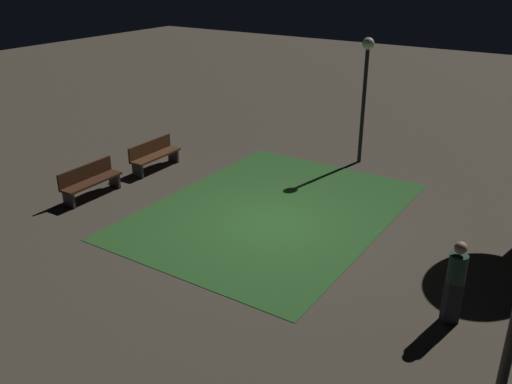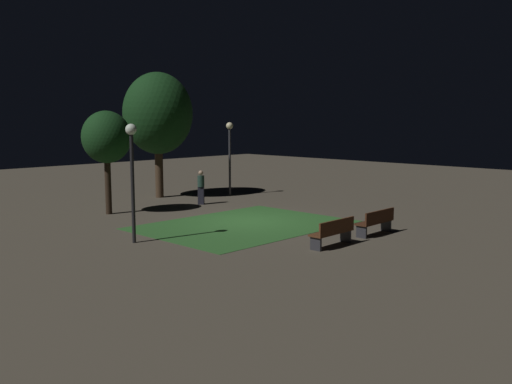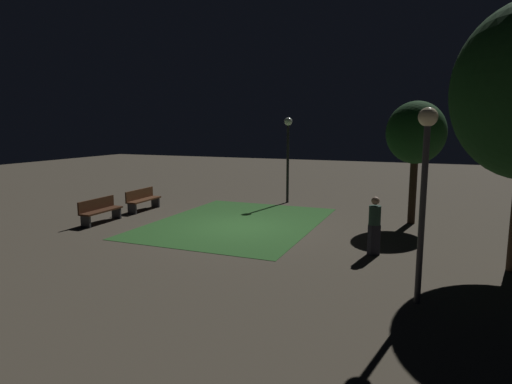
# 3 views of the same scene
# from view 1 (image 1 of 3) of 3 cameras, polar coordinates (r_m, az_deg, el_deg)

# --- Properties ---
(ground_plane) EXTENTS (60.00, 60.00, 0.00)m
(ground_plane) POSITION_cam_1_polar(r_m,az_deg,el_deg) (13.38, 1.65, -3.38)
(ground_plane) COLOR #4C4438
(grass_lawn) EXTENTS (7.61, 5.67, 0.01)m
(grass_lawn) POSITION_cam_1_polar(r_m,az_deg,el_deg) (14.10, 1.67, -1.90)
(grass_lawn) COLOR #2D6028
(grass_lawn) RESTS_ON ground
(bench_front_right) EXTENTS (1.81, 0.50, 0.88)m
(bench_front_right) POSITION_cam_1_polar(r_m,az_deg,el_deg) (16.98, -10.62, 3.90)
(bench_front_right) COLOR #512D19
(bench_front_right) RESTS_ON ground
(bench_front_left) EXTENTS (1.81, 0.50, 0.88)m
(bench_front_left) POSITION_cam_1_polar(r_m,az_deg,el_deg) (15.40, -16.96, 1.21)
(bench_front_left) COLOR #422314
(bench_front_left) RESTS_ON ground
(lamp_post_plaza_east) EXTENTS (0.36, 0.36, 3.86)m
(lamp_post_plaza_east) POSITION_cam_1_polar(r_m,az_deg,el_deg) (17.04, 11.35, 11.61)
(lamp_post_plaza_east) COLOR black
(lamp_post_plaza_east) RESTS_ON ground
(pedestrian) EXTENTS (0.33, 0.34, 1.61)m
(pedestrian) POSITION_cam_1_polar(r_m,az_deg,el_deg) (10.20, 20.06, -8.69)
(pedestrian) COLOR black
(pedestrian) RESTS_ON ground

